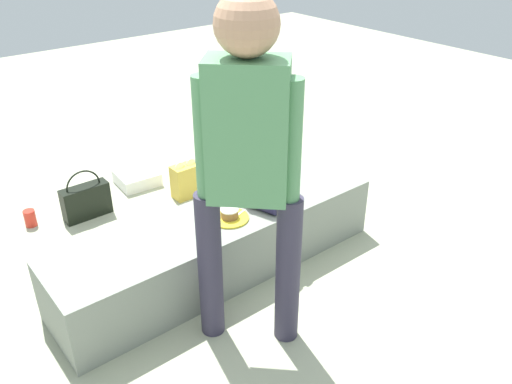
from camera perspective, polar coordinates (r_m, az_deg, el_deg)
ground_plane at (r=3.25m, az=-3.77°, el=-8.39°), size 12.00×12.00×0.00m
concrete_ledge at (r=3.14m, az=-3.88°, el=-5.63°), size 2.02×0.51×0.38m
child_seated at (r=3.09m, az=0.79°, el=2.55°), size 0.29×0.35×0.48m
adult_standing at (r=2.26m, az=-0.89°, el=4.11°), size 0.39×0.39×1.69m
cake_plate at (r=3.00m, az=-2.87°, el=-2.58°), size 0.22×0.22×0.07m
gift_bag at (r=3.98m, az=-7.55°, el=1.23°), size 0.21×0.13×0.30m
railing_post at (r=4.18m, az=-2.84°, el=6.39°), size 0.36×0.36×0.99m
water_bottle_near_gift at (r=3.67m, az=-2.82°, el=-1.73°), size 0.07×0.07×0.21m
party_cup_red at (r=3.94m, az=-23.29°, el=-2.62°), size 0.08×0.08×0.12m
cake_box_white at (r=4.26m, az=-12.76°, el=1.50°), size 0.32×0.31×0.10m
handbag_black_leather at (r=3.88m, az=-17.94°, el=-0.88°), size 0.33×0.11×0.36m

